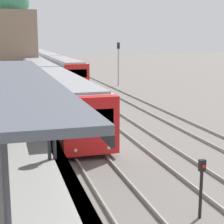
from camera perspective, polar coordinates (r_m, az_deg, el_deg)
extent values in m
cube|color=#4C515B|center=(16.62, -16.49, 5.04)|extent=(4.00, 20.26, 0.20)
cube|color=black|center=(16.75, -9.72, 4.63)|extent=(0.08, 20.26, 0.24)
cylinder|color=#47474C|center=(9.03, -15.87, -10.10)|extent=(0.16, 0.16, 2.89)
cylinder|color=#47474C|center=(16.85, -16.20, -0.19)|extent=(0.16, 0.16, 2.89)
cylinder|color=#47474C|center=(24.85, -16.31, 3.39)|extent=(0.16, 0.16, 2.89)
cylinder|color=#2D2D33|center=(14.78, -9.53, -5.55)|extent=(0.14, 0.14, 0.85)
cylinder|color=#2D2D33|center=(14.80, -8.75, -5.50)|extent=(0.14, 0.14, 0.85)
cube|color=#2D6638|center=(14.60, -9.23, -2.80)|extent=(0.40, 0.22, 0.60)
sphere|color=tan|center=(14.51, -9.28, -1.25)|extent=(0.22, 0.22, 0.22)
cube|color=#232328|center=(14.40, -9.13, -2.91)|extent=(0.30, 0.18, 0.40)
cube|color=red|center=(17.14, -3.32, -2.04)|extent=(2.59, 0.70, 2.67)
cube|color=black|center=(16.74, -3.08, -1.05)|extent=(2.02, 0.04, 0.85)
sphere|color=#EFEACC|center=(16.93, -5.59, -5.87)|extent=(0.16, 0.16, 0.16)
sphere|color=#EFEACC|center=(17.27, -0.50, -5.47)|extent=(0.16, 0.16, 0.16)
cube|color=#A8ADB7|center=(25.23, -7.61, 2.20)|extent=(2.59, 16.07, 2.67)
cube|color=gray|center=(25.05, -7.69, 5.35)|extent=(2.28, 15.75, 0.12)
cube|color=black|center=(25.19, -7.62, 2.86)|extent=(2.61, 14.78, 0.69)
cylinder|color=black|center=(20.27, -8.33, -3.69)|extent=(0.12, 0.70, 0.70)
cylinder|color=black|center=(20.67, -2.27, -3.28)|extent=(0.12, 0.70, 0.70)
cylinder|color=black|center=(30.43, -11.10, 1.25)|extent=(0.12, 0.70, 0.70)
cylinder|color=black|center=(30.69, -7.01, 1.46)|extent=(0.12, 0.70, 0.70)
cube|color=#A8ADB7|center=(41.42, -11.10, 5.63)|extent=(2.59, 16.07, 2.67)
cube|color=gray|center=(41.31, -11.17, 7.55)|extent=(2.28, 15.75, 0.12)
cube|color=black|center=(41.39, -11.11, 6.03)|extent=(2.61, 14.78, 0.69)
cylinder|color=black|center=(36.31, -11.98, 2.82)|extent=(0.12, 0.70, 0.70)
cylinder|color=black|center=(36.53, -8.53, 3.00)|extent=(0.12, 0.70, 0.70)
cylinder|color=black|center=(46.65, -12.99, 4.62)|extent=(0.12, 0.70, 0.70)
cylinder|color=black|center=(46.82, -10.29, 4.75)|extent=(0.12, 0.70, 0.70)
cube|color=#A8ADB7|center=(57.73, -12.63, 7.12)|extent=(2.59, 16.07, 2.67)
cube|color=gray|center=(57.66, -12.69, 8.50)|extent=(2.28, 15.75, 0.12)
cube|color=black|center=(57.71, -12.64, 7.41)|extent=(2.61, 14.78, 0.69)
cylinder|color=black|center=(52.58, -13.39, 5.33)|extent=(0.12, 0.70, 0.70)
cylinder|color=black|center=(52.73, -10.99, 5.44)|extent=(0.12, 0.70, 0.70)
cylinder|color=black|center=(62.97, -13.91, 6.24)|extent=(0.12, 0.70, 0.70)
cylinder|color=black|center=(63.10, -11.90, 6.34)|extent=(0.12, 0.70, 0.70)
cube|color=red|center=(38.99, -5.37, 5.39)|extent=(2.53, 0.70, 2.59)
cube|color=black|center=(38.63, -5.29, 5.88)|extent=(1.98, 0.04, 0.83)
sphere|color=#EFEACC|center=(38.64, -6.36, 3.83)|extent=(0.16, 0.16, 0.16)
sphere|color=#EFEACC|center=(38.92, -4.15, 3.93)|extent=(0.16, 0.16, 0.16)
cube|color=#B7B7BC|center=(46.96, -7.28, 6.35)|extent=(2.53, 15.56, 2.59)
cube|color=gray|center=(46.87, -7.32, 8.00)|extent=(2.23, 15.25, 0.12)
cube|color=black|center=(46.94, -7.28, 6.70)|extent=(2.55, 14.32, 0.67)
cylinder|color=black|center=(41.96, -7.59, 4.09)|extent=(0.12, 0.70, 0.70)
cylinder|color=black|center=(42.33, -4.70, 4.21)|extent=(0.12, 0.70, 0.70)
cylinder|color=black|center=(51.92, -9.31, 5.41)|extent=(0.12, 0.70, 0.70)
cylinder|color=black|center=(52.22, -6.95, 5.51)|extent=(0.12, 0.70, 0.70)
cube|color=#B7B7BC|center=(62.69, -9.60, 7.51)|extent=(2.53, 15.56, 2.59)
cube|color=gray|center=(62.61, -9.64, 8.75)|extent=(2.23, 15.25, 0.12)
cube|color=black|center=(62.67, -9.61, 7.77)|extent=(2.55, 14.32, 0.67)
cylinder|color=black|center=(57.65, -10.03, 5.96)|extent=(0.12, 0.70, 0.70)
cylinder|color=black|center=(57.92, -7.90, 6.05)|extent=(0.12, 0.70, 0.70)
cylinder|color=black|center=(67.68, -10.99, 6.70)|extent=(0.12, 0.70, 0.70)
cylinder|color=black|center=(67.91, -9.17, 6.78)|extent=(0.12, 0.70, 0.70)
cube|color=#B7B7BC|center=(78.48, -11.00, 8.20)|extent=(2.53, 15.56, 2.59)
cube|color=gray|center=(78.43, -11.03, 9.18)|extent=(2.23, 15.25, 0.12)
cube|color=black|center=(78.47, -11.00, 8.40)|extent=(2.55, 14.32, 0.67)
cylinder|color=black|center=(73.43, -11.42, 7.03)|extent=(0.12, 0.70, 0.70)
cylinder|color=black|center=(73.65, -9.74, 7.10)|extent=(0.12, 0.70, 0.70)
cylinder|color=black|center=(83.49, -12.04, 7.50)|extent=(0.12, 0.70, 0.70)
cylinder|color=black|center=(83.68, -10.56, 7.56)|extent=(0.12, 0.70, 0.70)
cylinder|color=black|center=(12.16, 13.36, -12.16)|extent=(0.10, 0.10, 1.55)
cube|color=black|center=(11.82, 13.57, -7.91)|extent=(0.20, 0.14, 0.36)
sphere|color=red|center=(11.75, 13.79, -8.04)|extent=(0.11, 0.11, 0.11)
cylinder|color=gray|center=(43.39, 0.97, 7.26)|extent=(0.14, 0.14, 4.98)
cube|color=black|center=(43.29, 0.98, 10.09)|extent=(0.28, 0.20, 0.70)
sphere|color=red|center=(43.17, 1.03, 10.27)|extent=(0.14, 0.14, 0.14)
cube|color=#89705B|center=(50.60, -14.59, 9.71)|extent=(5.47, 5.47, 8.91)
sphere|color=#3D8966|center=(50.79, -14.92, 16.04)|extent=(4.21, 4.21, 4.21)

